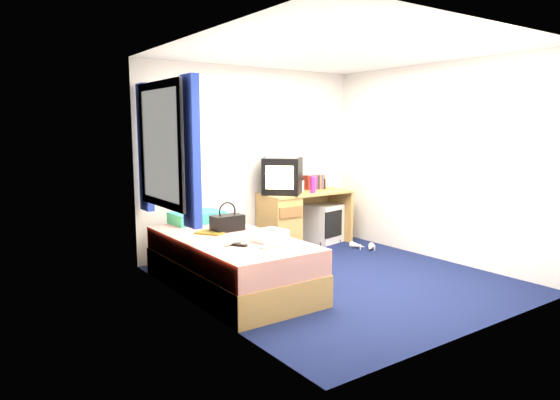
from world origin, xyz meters
TOP-DOWN VIEW (x-y plane):
  - ground at (0.00, 0.00)m, footprint 3.40×3.40m
  - room_shell at (0.00, 0.00)m, footprint 3.40×3.40m
  - bed at (-1.10, 0.37)m, footprint 1.01×2.00m
  - pillow at (-1.04, 1.25)m, footprint 0.59×0.39m
  - desk at (0.41, 1.44)m, footprint 1.30×0.55m
  - storage_cube at (1.04, 1.46)m, footprint 0.51×0.51m
  - crt_tv at (0.30, 1.44)m, footprint 0.65×0.65m
  - vcr at (0.31, 1.44)m, footprint 0.51×0.49m
  - book_row at (0.98, 1.60)m, footprint 0.31×0.13m
  - picture_frame at (1.10, 1.58)m, footprint 0.06×0.12m
  - pink_water_bottle at (0.69, 1.27)m, footprint 0.08×0.08m
  - aerosol_can at (0.62, 1.42)m, footprint 0.05×0.05m
  - handbag at (-0.97, 0.65)m, footprint 0.34×0.20m
  - towel at (-0.87, 0.01)m, footprint 0.34×0.30m
  - magazine at (-1.18, 0.64)m, footprint 0.33×0.35m
  - water_bottle at (-1.24, 0.07)m, footprint 0.21×0.13m
  - colour_swatch_fan at (-1.02, -0.23)m, footprint 0.23×0.09m
  - remote_control at (-1.23, -0.02)m, footprint 0.12×0.16m
  - window_assembly at (-1.55, 0.90)m, footprint 0.11×1.42m
  - white_heels at (1.18, 0.77)m, footprint 0.24×0.39m

SIDE VIEW (x-z plane):
  - ground at x=0.00m, z-range 0.00..0.00m
  - white_heels at x=1.18m, z-range -0.01..0.09m
  - bed at x=-1.10m, z-range 0.00..0.54m
  - storage_cube at x=1.04m, z-range 0.00..0.54m
  - desk at x=0.41m, z-range 0.03..0.78m
  - colour_swatch_fan at x=-1.02m, z-range 0.54..0.55m
  - magazine at x=-1.18m, z-range 0.54..0.55m
  - remote_control at x=-1.23m, z-range 0.54..0.56m
  - water_bottle at x=-1.24m, z-range 0.54..0.61m
  - towel at x=-0.87m, z-range 0.54..0.64m
  - pillow at x=-1.04m, z-range 0.54..0.67m
  - handbag at x=-0.97m, z-range 0.48..0.78m
  - picture_frame at x=1.10m, z-range 0.75..0.89m
  - aerosol_can at x=0.62m, z-range 0.75..0.91m
  - book_row at x=0.98m, z-range 0.75..0.95m
  - pink_water_bottle at x=0.69m, z-range 0.75..0.96m
  - crt_tv at x=0.30m, z-range 0.75..1.23m
  - vcr at x=0.31m, z-range 1.23..1.31m
  - window_assembly at x=-1.55m, z-range 0.72..2.12m
  - room_shell at x=0.00m, z-range -0.25..3.15m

